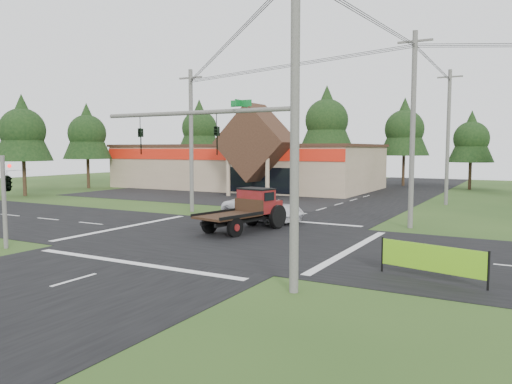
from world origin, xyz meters
The scene contains 21 objects.
ground centered at (0.00, 0.00, 0.00)m, with size 120.00×120.00×0.00m, color #244017.
road_ns centered at (0.00, 0.00, 0.01)m, with size 12.00×120.00×0.02m, color black.
road_ew centered at (0.00, 0.00, 0.01)m, with size 120.00×12.00×0.02m, color black.
parking_apron centered at (-14.00, 19.00, 0.01)m, with size 28.00×14.00×0.02m, color black.
cvs_building centered at (-15.70, 29.57, 2.78)m, with size 30.40×18.20×9.19m.
traffic_signal_mast centered at (5.82, -7.50, 4.43)m, with size 8.12×0.24×7.00m.
traffic_signal_corner centered at (-7.50, -7.32, 3.52)m, with size 0.53×2.48×4.40m.
utility_pole_nr centered at (7.50, -7.50, 5.64)m, with size 2.00×0.30×11.00m.
utility_pole_nw centered at (-8.00, 8.00, 5.39)m, with size 2.00×0.30×10.50m.
utility_pole_ne centered at (8.00, 8.00, 5.89)m, with size 2.00×0.30×11.50m.
utility_pole_n centered at (8.00, 22.00, 5.74)m, with size 2.00×0.30×11.20m.
tree_row_a centered at (-30.00, 40.00, 8.05)m, with size 6.72×6.72×12.12m.
tree_row_b centered at (-20.00, 42.00, 6.70)m, with size 5.60×5.60×10.10m.
tree_row_c centered at (-10.00, 41.00, 8.72)m, with size 7.28×7.28×13.13m.
tree_row_d centered at (0.00, 42.00, 7.38)m, with size 6.16×6.16×11.11m.
tree_row_e centered at (8.00, 40.00, 6.03)m, with size 5.04×5.04×9.09m.
tree_side_w centered at (-32.00, 20.00, 6.70)m, with size 5.60×5.60×10.10m.
tree_side_w_near centered at (-30.00, 10.00, 6.70)m, with size 5.60×5.60×10.10m.
antique_flatbed_truck centered at (-0.10, 2.12, 1.23)m, with size 2.24×5.88×2.46m, color #5B140D, non-canonical shape.
roadside_banner centered at (11.21, -3.81, 0.68)m, with size 3.96×0.12×1.35m, color #6CB518, non-canonical shape.
white_pickup centered at (-1.12, 6.43, 0.81)m, with size 2.69×5.82×1.62m, color white.
Camera 1 is at (14.20, -22.18, 4.73)m, focal length 35.00 mm.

